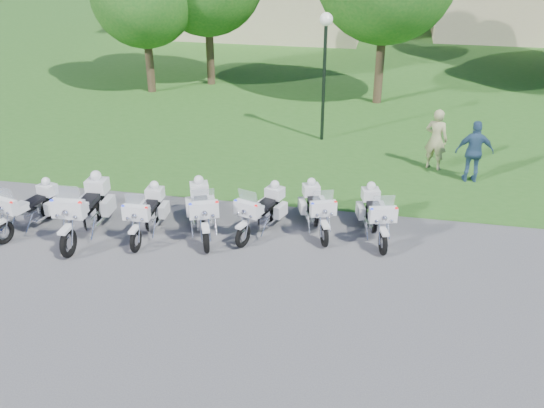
% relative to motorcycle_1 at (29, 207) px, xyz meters
% --- Properties ---
extents(ground, '(100.00, 100.00, 0.00)m').
position_rel_motorcycle_1_xyz_m(ground, '(5.72, -0.48, -0.60)').
color(ground, '#4D4D52').
rests_on(ground, ground).
extents(grass_lawn, '(100.00, 48.00, 0.01)m').
position_rel_motorcycle_1_xyz_m(grass_lawn, '(5.72, 26.52, -0.60)').
color(grass_lawn, '#2D641F').
rests_on(grass_lawn, ground).
extents(motorcycle_1, '(1.06, 2.09, 1.44)m').
position_rel_motorcycle_1_xyz_m(motorcycle_1, '(0.00, 0.00, 0.00)').
color(motorcycle_1, black).
rests_on(motorcycle_1, ground).
extents(motorcycle_2, '(0.91, 2.60, 1.75)m').
position_rel_motorcycle_1_xyz_m(motorcycle_2, '(1.61, -0.04, 0.13)').
color(motorcycle_2, black).
rests_on(motorcycle_2, ground).
extents(motorcycle_3, '(0.74, 2.15, 1.44)m').
position_rel_motorcycle_1_xyz_m(motorcycle_3, '(3.10, 0.30, 0.00)').
color(motorcycle_3, black).
rests_on(motorcycle_3, ground).
extents(motorcycle_4, '(1.32, 2.22, 1.58)m').
position_rel_motorcycle_1_xyz_m(motorcycle_4, '(4.46, 0.62, 0.06)').
color(motorcycle_4, black).
rests_on(motorcycle_4, ground).
extents(motorcycle_5, '(1.15, 2.08, 1.45)m').
position_rel_motorcycle_1_xyz_m(motorcycle_5, '(5.94, 0.98, 0.00)').
color(motorcycle_5, black).
rests_on(motorcycle_5, ground).
extents(motorcycle_6, '(1.16, 2.02, 1.42)m').
position_rel_motorcycle_1_xyz_m(motorcycle_6, '(7.30, 1.39, -0.01)').
color(motorcycle_6, black).
rests_on(motorcycle_6, ground).
extents(motorcycle_7, '(1.07, 2.14, 1.46)m').
position_rel_motorcycle_1_xyz_m(motorcycle_7, '(8.80, 1.33, 0.01)').
color(motorcycle_7, black).
rests_on(motorcycle_7, ground).
extents(lamp_post, '(0.44, 0.44, 4.44)m').
position_rel_motorcycle_1_xyz_m(lamp_post, '(6.62, 8.10, 2.72)').
color(lamp_post, black).
rests_on(lamp_post, ground).
extents(building_east, '(11.44, 7.28, 4.10)m').
position_rel_motorcycle_1_xyz_m(building_east, '(16.72, 29.52, 1.47)').
color(building_east, tan).
rests_on(building_east, ground).
extents(bystander_a, '(0.84, 0.69, 1.96)m').
position_rel_motorcycle_1_xyz_m(bystander_a, '(10.45, 6.14, 0.38)').
color(bystander_a, tan).
rests_on(bystander_a, ground).
extents(bystander_c, '(1.15, 0.55, 1.92)m').
position_rel_motorcycle_1_xyz_m(bystander_c, '(11.54, 5.35, 0.36)').
color(bystander_c, '#315176').
rests_on(bystander_c, ground).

